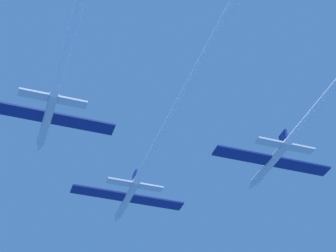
# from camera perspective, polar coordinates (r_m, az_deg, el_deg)

# --- Properties ---
(jet_lead) EXTENTS (14.70, 43.35, 2.44)m
(jet_lead) POSITION_cam_1_polar(r_m,az_deg,el_deg) (69.88, -1.34, -2.26)
(jet_lead) COLOR silver
(jet_left_wing) EXTENTS (14.70, 44.55, 2.44)m
(jet_left_wing) POSITION_cam_1_polar(r_m,az_deg,el_deg) (58.04, -9.31, 7.68)
(jet_left_wing) COLOR silver
(jet_right_wing) EXTENTS (14.70, 39.57, 2.44)m
(jet_right_wing) POSITION_cam_1_polar(r_m,az_deg,el_deg) (66.59, 13.38, 1.19)
(jet_right_wing) COLOR silver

